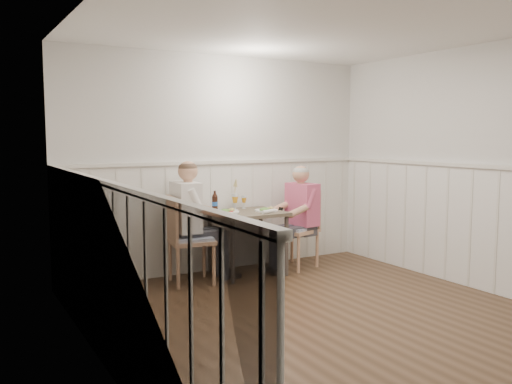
% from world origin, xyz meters
% --- Properties ---
extents(ground_plane, '(4.50, 4.50, 0.00)m').
position_xyz_m(ground_plane, '(0.00, 0.00, 0.00)').
color(ground_plane, '#422C1B').
extents(room_shell, '(4.04, 4.54, 2.60)m').
position_xyz_m(room_shell, '(0.00, 0.00, 1.52)').
color(room_shell, silver).
rests_on(room_shell, ground).
extents(wainscot, '(4.00, 4.49, 1.34)m').
position_xyz_m(wainscot, '(0.00, 0.69, 0.69)').
color(wainscot, silver).
rests_on(wainscot, ground).
extents(dining_table, '(0.81, 0.70, 0.75)m').
position_xyz_m(dining_table, '(0.15, 1.84, 0.64)').
color(dining_table, '#494032').
rests_on(dining_table, ground).
extents(chair_right, '(0.58, 0.58, 0.97)m').
position_xyz_m(chair_right, '(0.87, 1.84, 0.53)').
color(chair_right, tan).
rests_on(chair_right, ground).
extents(chair_left, '(0.53, 0.53, 0.98)m').
position_xyz_m(chair_left, '(-0.65, 1.81, 0.53)').
color(chair_left, tan).
rests_on(chair_left, ground).
extents(man_in_pink, '(0.64, 0.44, 1.30)m').
position_xyz_m(man_in_pink, '(0.86, 1.79, 0.54)').
color(man_in_pink, '#3F3F47').
rests_on(man_in_pink, ground).
extents(diner_cream, '(0.66, 0.46, 1.39)m').
position_xyz_m(diner_cream, '(-0.58, 1.87, 0.58)').
color(diner_cream, '#3F3F47').
rests_on(diner_cream, ground).
extents(plate_man, '(0.28, 0.28, 0.07)m').
position_xyz_m(plate_man, '(0.34, 1.74, 0.77)').
color(plate_man, white).
rests_on(plate_man, dining_table).
extents(plate_diner, '(0.29, 0.29, 0.07)m').
position_xyz_m(plate_diner, '(-0.13, 1.86, 0.77)').
color(plate_diner, white).
rests_on(plate_diner, dining_table).
extents(beer_glass_a, '(0.06, 0.06, 0.16)m').
position_xyz_m(beer_glass_a, '(0.24, 2.10, 0.86)').
color(beer_glass_a, silver).
rests_on(beer_glass_a, dining_table).
extents(beer_glass_b, '(0.08, 0.08, 0.19)m').
position_xyz_m(beer_glass_b, '(0.08, 2.04, 0.88)').
color(beer_glass_b, silver).
rests_on(beer_glass_b, dining_table).
extents(beer_bottle, '(0.07, 0.07, 0.25)m').
position_xyz_m(beer_bottle, '(-0.19, 2.02, 0.86)').
color(beer_bottle, black).
rests_on(beer_bottle, dining_table).
extents(rolled_napkin, '(0.19, 0.10, 0.04)m').
position_xyz_m(rolled_napkin, '(0.28, 1.60, 0.77)').
color(rolled_napkin, white).
rests_on(rolled_napkin, dining_table).
extents(grass_vase, '(0.04, 0.04, 0.39)m').
position_xyz_m(grass_vase, '(0.09, 2.09, 0.92)').
color(grass_vase, silver).
rests_on(grass_vase, dining_table).
extents(gingham_mat, '(0.35, 0.30, 0.01)m').
position_xyz_m(gingham_mat, '(-0.15, 2.02, 0.75)').
color(gingham_mat, '#6075A7').
rests_on(gingham_mat, dining_table).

